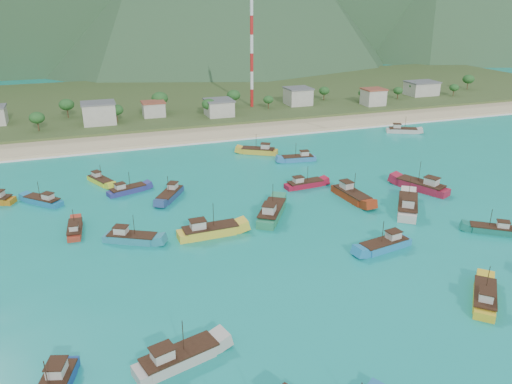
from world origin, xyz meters
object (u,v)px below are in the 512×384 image
object	(u,v)px
boat_0	(304,184)
boat_26	(298,159)
boat_23	(351,195)
boat_6	(408,207)
boat_25	(170,195)
boat_3	(127,190)
boat_9	(178,359)
radio_tower	(252,53)
boat_30	(485,298)
boat_1	(272,213)
boat_8	(259,151)
boat_24	(422,186)
boat_5	(75,230)
boat_21	(493,230)
boat_11	(209,231)
boat_12	(402,131)
boat_28	(43,201)
boat_15	(131,238)
boat_13	(385,245)

from	to	relation	value
boat_0	boat_26	bearing A→B (deg)	156.39
boat_23	boat_6	bearing A→B (deg)	123.03
boat_6	boat_25	distance (m)	52.10
boat_3	boat_9	bearing A→B (deg)	-18.45
radio_tower	boat_30	world-z (taller)	radio_tower
boat_1	boat_9	size ratio (longest dim) A/B	1.10
boat_8	boat_24	size ratio (longest dim) A/B	0.83
boat_30	boat_3	bearing A→B (deg)	168.85
boat_5	boat_8	size ratio (longest dim) A/B	0.82
boat_6	boat_26	size ratio (longest dim) A/B	1.29
boat_5	boat_21	distance (m)	80.68
boat_1	boat_8	size ratio (longest dim) A/B	1.19
boat_5	boat_26	distance (m)	64.42
boat_11	boat_12	world-z (taller)	boat_11
boat_26	boat_30	distance (m)	71.53
boat_12	boat_28	size ratio (longest dim) A/B	1.19
boat_11	boat_15	xyz separation A→B (m)	(-14.34, 2.31, -0.19)
radio_tower	boat_6	bearing A→B (deg)	-90.34
boat_5	boat_9	bearing A→B (deg)	-71.36
boat_24	boat_13	bearing A→B (deg)	-162.34
boat_24	boat_28	bearing A→B (deg)	141.43
boat_3	boat_6	distance (m)	62.83
boat_12	boat_24	size ratio (longest dim) A/B	0.81
boat_8	boat_15	xyz separation A→B (m)	(-40.91, -43.98, -0.04)
boat_24	boat_28	xyz separation A→B (m)	(-83.54, 20.65, -0.33)
boat_11	boat_15	world-z (taller)	boat_11
boat_6	boat_11	xyz separation A→B (m)	(-42.61, 2.63, -0.12)
boat_6	boat_30	size ratio (longest dim) A/B	1.31
boat_13	boat_21	bearing A→B (deg)	-102.89
boat_8	boat_12	bearing A→B (deg)	-52.13
boat_1	boat_6	xyz separation A→B (m)	(28.36, -6.61, 0.04)
boat_28	boat_11	bearing A→B (deg)	-87.38
boat_24	boat_0	bearing A→B (deg)	131.66
boat_23	boat_24	bearing A→B (deg)	171.98
boat_5	boat_13	size ratio (longest dim) A/B	0.81
boat_5	boat_21	size ratio (longest dim) A/B	0.98
boat_0	boat_21	world-z (taller)	boat_0
boat_5	boat_0	bearing A→B (deg)	11.79
boat_3	boat_6	xyz separation A→B (m)	(55.05, -30.29, 0.40)
boat_13	boat_25	xyz separation A→B (m)	(-32.21, 37.08, -0.04)
boat_0	boat_21	xyz separation A→B (m)	(24.06, -34.42, -0.07)
boat_25	boat_9	bearing A→B (deg)	113.31
boat_12	boat_25	size ratio (longest dim) A/B	1.04
boat_1	boat_30	distance (m)	43.52
boat_0	boat_24	xyz separation A→B (m)	(25.09, -10.99, 0.30)
boat_23	boat_15	bearing A→B (deg)	0.08
boat_25	boat_24	bearing A→B (deg)	-162.23
boat_1	boat_12	bearing A→B (deg)	69.94
boat_1	boat_21	xyz separation A→B (m)	(37.66, -20.91, -0.39)
boat_12	boat_1	bearing A→B (deg)	-27.77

